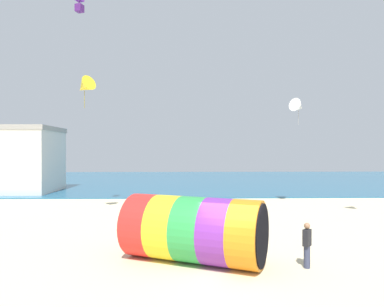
% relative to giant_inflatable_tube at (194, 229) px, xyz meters
% --- Properties ---
extents(ground_plane, '(120.00, 120.00, 0.00)m').
position_rel_giant_inflatable_tube_xyz_m(ground_plane, '(1.39, -1.06, -1.31)').
color(ground_plane, beige).
extents(sea, '(120.00, 40.00, 0.10)m').
position_rel_giant_inflatable_tube_xyz_m(sea, '(1.39, 38.26, -1.26)').
color(sea, '#236084').
rests_on(sea, ground).
extents(giant_inflatable_tube, '(6.11, 4.62, 2.61)m').
position_rel_giant_inflatable_tube_xyz_m(giant_inflatable_tube, '(0.00, 0.00, 0.00)').
color(giant_inflatable_tube, red).
rests_on(giant_inflatable_tube, ground).
extents(kite_handler, '(0.41, 0.41, 1.73)m').
position_rel_giant_inflatable_tube_xyz_m(kite_handler, '(4.28, -0.86, -0.42)').
color(kite_handler, '#383D56').
rests_on(kite_handler, ground).
extents(kite_purple_box, '(0.60, 0.60, 1.34)m').
position_rel_giant_inflatable_tube_xyz_m(kite_purple_box, '(-7.62, 10.24, 13.45)').
color(kite_purple_box, purple).
extents(kite_white_delta, '(1.67, 1.64, 2.11)m').
position_rel_giant_inflatable_tube_xyz_m(kite_white_delta, '(8.83, 13.49, 6.74)').
color(kite_white_delta, white).
extents(kite_yellow_delta, '(1.80, 1.74, 2.20)m').
position_rel_giant_inflatable_tube_xyz_m(kite_yellow_delta, '(-7.19, 9.89, 7.58)').
color(kite_yellow_delta, yellow).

